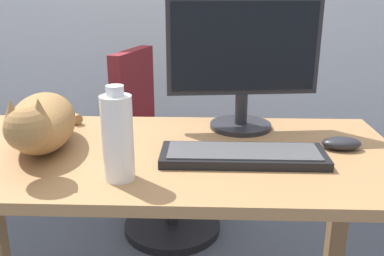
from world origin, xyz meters
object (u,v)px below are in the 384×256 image
object	(u,v)px
monitor	(243,59)
water_bottle	(118,137)
cat	(42,122)
computer_mouse	(342,143)
office_chair	(162,158)
keyboard	(243,155)

from	to	relation	value
monitor	water_bottle	bearing A→B (deg)	-128.83
cat	water_bottle	xyz separation A→B (m)	(0.25, -0.19, 0.03)
monitor	computer_mouse	size ratio (longest dim) A/B	4.36
office_chair	cat	world-z (taller)	cat
cat	water_bottle	bearing A→B (deg)	-36.15
computer_mouse	water_bottle	world-z (taller)	water_bottle
monitor	computer_mouse	world-z (taller)	monitor
monitor	computer_mouse	xyz separation A→B (m)	(0.27, -0.18, -0.21)
cat	computer_mouse	world-z (taller)	cat
office_chair	cat	xyz separation A→B (m)	(-0.24, -0.78, 0.43)
keyboard	office_chair	bearing A→B (deg)	110.58
monitor	keyboard	world-z (taller)	monitor
office_chair	keyboard	xyz separation A→B (m)	(0.32, -0.84, 0.36)
keyboard	cat	xyz separation A→B (m)	(-0.56, 0.06, 0.07)
monitor	cat	bearing A→B (deg)	-159.69
monitor	keyboard	distance (m)	0.34
computer_mouse	monitor	bearing A→B (deg)	146.22
cat	computer_mouse	size ratio (longest dim) A/B	5.48
cat	water_bottle	world-z (taller)	water_bottle
computer_mouse	water_bottle	xyz separation A→B (m)	(-0.59, -0.21, 0.09)
monitor	water_bottle	size ratio (longest dim) A/B	2.09
monitor	computer_mouse	bearing A→B (deg)	-33.78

